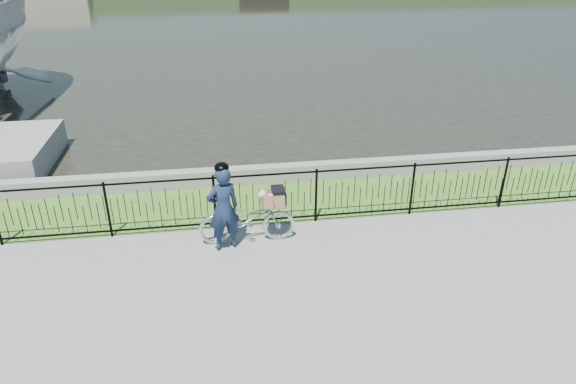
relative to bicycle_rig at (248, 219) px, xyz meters
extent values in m
plane|color=gray|center=(0.41, -1.04, -0.48)|extent=(120.00, 120.00, 0.00)
cube|color=#426F23|center=(0.41, 1.56, -0.48)|extent=(60.00, 2.00, 0.01)
plane|color=black|center=(0.41, 31.96, -0.48)|extent=(120.00, 120.00, 0.00)
cube|color=gray|center=(0.41, 2.56, -0.28)|extent=(60.00, 0.30, 0.40)
imported|color=silver|center=(-0.02, 0.00, -0.01)|extent=(1.79, 0.63, 0.94)
cube|color=black|center=(0.49, 0.00, 0.24)|extent=(0.38, 0.18, 0.02)
cube|color=#9B7147|center=(0.49, 0.00, 0.25)|extent=(0.42, 0.32, 0.01)
cube|color=#9B7147|center=(0.49, 0.15, 0.38)|extent=(0.42, 0.02, 0.28)
cube|color=#9B7147|center=(0.49, -0.15, 0.38)|extent=(0.42, 0.01, 0.28)
cube|color=#9B7147|center=(0.69, 0.00, 0.38)|extent=(0.02, 0.32, 0.28)
cube|color=#9B7147|center=(0.28, 0.00, 0.38)|extent=(0.02, 0.32, 0.28)
cube|color=black|center=(0.58, 0.00, 0.55)|extent=(0.23, 0.34, 0.06)
cube|color=black|center=(0.70, 0.00, 0.41)|extent=(0.02, 0.34, 0.22)
ellipsoid|color=silver|center=(0.47, 0.00, 0.37)|extent=(0.31, 0.22, 0.20)
sphere|color=silver|center=(0.30, -0.02, 0.50)|extent=(0.15, 0.15, 0.15)
sphere|color=silver|center=(0.25, -0.04, 0.47)|extent=(0.07, 0.07, 0.07)
sphere|color=black|center=(0.22, -0.05, 0.47)|extent=(0.02, 0.02, 0.02)
cone|color=brown|center=(0.30, 0.04, 0.56)|extent=(0.06, 0.08, 0.08)
cone|color=brown|center=(0.32, -0.06, 0.56)|extent=(0.06, 0.08, 0.08)
imported|color=#15223B|center=(-0.44, -0.16, 0.33)|extent=(0.68, 0.54, 1.62)
ellipsoid|color=black|center=(-0.44, -0.16, 1.12)|extent=(0.26, 0.29, 0.18)
camera|label=1|loc=(-0.50, -8.35, 4.68)|focal=32.00mm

